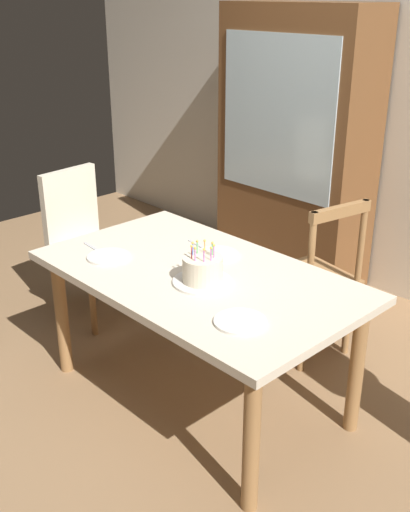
{
  "coord_description": "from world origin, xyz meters",
  "views": [
    {
      "loc": [
        1.96,
        -1.82,
        1.97
      ],
      "look_at": [
        0.05,
        0.0,
        0.82
      ],
      "focal_mm": 43.11,
      "sensor_mm": 36.0,
      "label": 1
    }
  ],
  "objects_px": {
    "china_cabinet": "(295,148)",
    "chair_spindle_back": "(312,280)",
    "birthday_cake": "(203,271)",
    "plate_near_celebrant": "(109,257)",
    "chair_upholstered": "(83,237)",
    "dining_table": "(198,288)",
    "plate_near_guest": "(240,321)",
    "plate_far_side": "(217,254)"
  },
  "relations": [
    {
      "from": "china_cabinet",
      "to": "chair_spindle_back",
      "type": "bearing_deg",
      "value": -45.0
    },
    {
      "from": "birthday_cake",
      "to": "chair_spindle_back",
      "type": "relative_size",
      "value": 0.29
    },
    {
      "from": "plate_near_celebrant",
      "to": "chair_upholstered",
      "type": "bearing_deg",
      "value": 156.63
    },
    {
      "from": "chair_spindle_back",
      "to": "chair_upholstered",
      "type": "distance_m",
      "value": 1.46
    },
    {
      "from": "dining_table",
      "to": "plate_near_guest",
      "type": "height_order",
      "value": "plate_near_guest"
    },
    {
      "from": "plate_near_guest",
      "to": "china_cabinet",
      "type": "relative_size",
      "value": 0.12
    },
    {
      "from": "chair_upholstered",
      "to": "china_cabinet",
      "type": "distance_m",
      "value": 1.59
    },
    {
      "from": "plate_near_celebrant",
      "to": "plate_far_side",
      "type": "bearing_deg",
      "value": 49.41
    },
    {
      "from": "plate_near_celebrant",
      "to": "chair_upholstered",
      "type": "xyz_separation_m",
      "value": [
        -0.75,
        0.32,
        -0.19
      ]
    },
    {
      "from": "plate_near_celebrant",
      "to": "plate_far_side",
      "type": "relative_size",
      "value": 1.0
    },
    {
      "from": "chair_spindle_back",
      "to": "chair_upholstered",
      "type": "relative_size",
      "value": 1.0
    },
    {
      "from": "dining_table",
      "to": "chair_upholstered",
      "type": "height_order",
      "value": "chair_upholstered"
    },
    {
      "from": "dining_table",
      "to": "plate_near_guest",
      "type": "xyz_separation_m",
      "value": [
        0.48,
        -0.21,
        0.09
      ]
    },
    {
      "from": "dining_table",
      "to": "plate_far_side",
      "type": "distance_m",
      "value": 0.24
    },
    {
      "from": "plate_far_side",
      "to": "china_cabinet",
      "type": "relative_size",
      "value": 0.12
    },
    {
      "from": "plate_far_side",
      "to": "chair_spindle_back",
      "type": "relative_size",
      "value": 0.23
    },
    {
      "from": "birthday_cake",
      "to": "chair_spindle_back",
      "type": "distance_m",
      "value": 0.9
    },
    {
      "from": "plate_near_guest",
      "to": "china_cabinet",
      "type": "xyz_separation_m",
      "value": [
        -1.14,
        1.77,
        0.23
      ]
    },
    {
      "from": "chair_spindle_back",
      "to": "plate_near_celebrant",
      "type": "bearing_deg",
      "value": -119.15
    },
    {
      "from": "plate_near_celebrant",
      "to": "chair_spindle_back",
      "type": "xyz_separation_m",
      "value": [
        0.55,
        0.99,
        -0.27
      ]
    },
    {
      "from": "plate_near_guest",
      "to": "china_cabinet",
      "type": "bearing_deg",
      "value": 122.92
    },
    {
      "from": "dining_table",
      "to": "chair_upholstered",
      "type": "distance_m",
      "value": 1.19
    },
    {
      "from": "dining_table",
      "to": "chair_upholstered",
      "type": "xyz_separation_m",
      "value": [
        -1.18,
        0.11,
        -0.1
      ]
    },
    {
      "from": "plate_near_guest",
      "to": "chair_upholstered",
      "type": "relative_size",
      "value": 0.23
    },
    {
      "from": "dining_table",
      "to": "plate_near_celebrant",
      "type": "relative_size",
      "value": 7.23
    },
    {
      "from": "plate_far_side",
      "to": "plate_near_guest",
      "type": "bearing_deg",
      "value": -36.88
    },
    {
      "from": "plate_near_celebrant",
      "to": "plate_near_guest",
      "type": "distance_m",
      "value": 0.91
    },
    {
      "from": "plate_far_side",
      "to": "china_cabinet",
      "type": "height_order",
      "value": "china_cabinet"
    },
    {
      "from": "plate_near_guest",
      "to": "plate_near_celebrant",
      "type": "bearing_deg",
      "value": 180.0
    },
    {
      "from": "plate_near_celebrant",
      "to": "plate_far_side",
      "type": "xyz_separation_m",
      "value": [
        0.36,
        0.42,
        0.0
      ]
    },
    {
      "from": "birthday_cake",
      "to": "china_cabinet",
      "type": "relative_size",
      "value": 0.15
    },
    {
      "from": "dining_table",
      "to": "birthday_cake",
      "type": "relative_size",
      "value": 5.68
    },
    {
      "from": "dining_table",
      "to": "plate_near_guest",
      "type": "distance_m",
      "value": 0.53
    },
    {
      "from": "plate_near_guest",
      "to": "chair_upholstered",
      "type": "bearing_deg",
      "value": 169.01
    },
    {
      "from": "plate_far_side",
      "to": "china_cabinet",
      "type": "xyz_separation_m",
      "value": [
        -0.59,
        1.35,
        0.23
      ]
    },
    {
      "from": "birthday_cake",
      "to": "dining_table",
      "type": "bearing_deg",
      "value": 147.55
    },
    {
      "from": "birthday_cake",
      "to": "plate_near_celebrant",
      "type": "distance_m",
      "value": 0.56
    },
    {
      "from": "dining_table",
      "to": "birthday_cake",
      "type": "height_order",
      "value": "birthday_cake"
    },
    {
      "from": "dining_table",
      "to": "plate_near_celebrant",
      "type": "height_order",
      "value": "plate_near_celebrant"
    },
    {
      "from": "birthday_cake",
      "to": "chair_upholstered",
      "type": "distance_m",
      "value": 1.32
    },
    {
      "from": "dining_table",
      "to": "birthday_cake",
      "type": "xyz_separation_m",
      "value": [
        0.1,
        -0.06,
        0.15
      ]
    },
    {
      "from": "plate_near_celebrant",
      "to": "chair_upholstered",
      "type": "height_order",
      "value": "chair_upholstered"
    }
  ]
}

